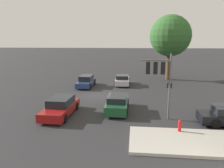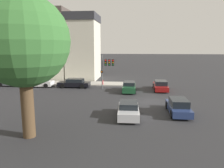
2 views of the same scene
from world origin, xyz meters
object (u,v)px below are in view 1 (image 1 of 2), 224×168
(crossing_car_3, at_px, (61,107))
(fire_hydrant, at_px, (180,127))
(traffic_signal, at_px, (159,73))
(crossing_car_1, at_px, (117,103))
(street_tree, at_px, (170,36))
(crossing_car_0, at_px, (122,80))
(crossing_car_2, at_px, (86,81))

(crossing_car_3, xyz_separation_m, fire_hydrant, (2.73, 8.66, -0.16))
(traffic_signal, bearing_deg, crossing_car_1, 68.00)
(traffic_signal, xyz_separation_m, crossing_car_3, (-0.02, -7.57, -2.84))
(street_tree, relative_size, crossing_car_0, 2.33)
(crossing_car_2, bearing_deg, crossing_car_0, 108.25)
(street_tree, xyz_separation_m, crossing_car_0, (4.88, -6.68, -5.80))
(street_tree, bearing_deg, crossing_car_3, -32.19)
(crossing_car_0, distance_m, fire_hydrant, 15.75)
(crossing_car_1, bearing_deg, traffic_signal, -114.82)
(crossing_car_1, bearing_deg, fire_hydrant, -134.41)
(crossing_car_1, height_order, crossing_car_2, crossing_car_2)
(street_tree, bearing_deg, crossing_car_1, -22.30)
(street_tree, distance_m, crossing_car_1, 18.02)
(crossing_car_3, bearing_deg, crossing_car_2, -176.93)
(street_tree, distance_m, fire_hydrant, 20.96)
(street_tree, distance_m, crossing_car_3, 21.18)
(crossing_car_1, relative_size, fire_hydrant, 4.73)
(fire_hydrant, bearing_deg, crossing_car_2, -146.39)
(street_tree, xyz_separation_m, crossing_car_1, (15.79, -6.48, -5.79))
(traffic_signal, distance_m, crossing_car_1, 4.51)
(street_tree, xyz_separation_m, crossing_car_3, (17.24, -10.85, -5.79))
(crossing_car_1, height_order, crossing_car_3, crossing_car_3)
(traffic_signal, xyz_separation_m, crossing_car_0, (-12.38, -3.39, -2.85))
(traffic_signal, height_order, crossing_car_3, traffic_signal)
(crossing_car_3, bearing_deg, crossing_car_1, 109.46)
(crossing_car_0, relative_size, crossing_car_1, 0.94)
(traffic_signal, distance_m, fire_hydrant, 4.19)
(traffic_signal, distance_m, crossing_car_2, 13.75)
(crossing_car_0, bearing_deg, traffic_signal, -166.55)
(crossing_car_1, bearing_deg, street_tree, -22.39)
(crossing_car_2, xyz_separation_m, fire_hydrant, (13.59, 9.03, -0.18))
(crossing_car_0, bearing_deg, crossing_car_2, 106.50)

